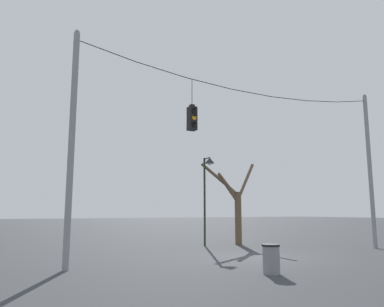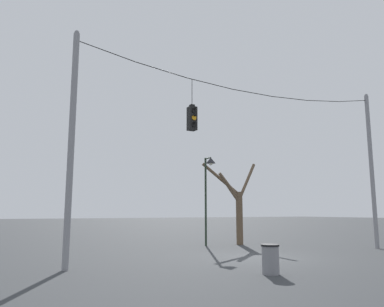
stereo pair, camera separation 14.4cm
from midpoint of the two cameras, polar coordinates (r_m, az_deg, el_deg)
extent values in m
plane|color=#383A3D|center=(17.04, 9.66, -15.30)|extent=(200.00, 200.00, 0.00)
cylinder|color=gray|center=(13.80, -18.19, 1.07)|extent=(0.22, 0.22, 8.44)
sphere|color=gray|center=(15.10, -17.38, 17.24)|extent=(0.18, 0.18, 0.18)
cylinder|color=gray|center=(22.89, 25.32, -2.31)|extent=(0.22, 0.22, 8.44)
sphere|color=gray|center=(23.70, 24.63, 7.99)|extent=(0.18, 0.18, 0.18)
cylinder|color=black|center=(15.12, -13.06, 14.96)|extent=(2.30, 0.03, 0.42)
cylinder|color=black|center=(15.69, -4.82, 12.55)|extent=(2.29, 0.03, 0.29)
cylinder|color=black|center=(16.61, 2.55, 10.57)|extent=(2.29, 0.03, 0.16)
cylinder|color=black|center=(17.82, 8.95, 9.08)|extent=(2.29, 0.03, 0.03)
cylinder|color=black|center=(19.26, 14.42, 8.08)|extent=(2.29, 0.03, 0.16)
cylinder|color=black|center=(20.90, 19.05, 7.52)|extent=(2.29, 0.03, 0.29)
cylinder|color=black|center=(22.68, 22.96, 7.32)|extent=(2.30, 0.03, 0.42)
cube|color=black|center=(15.69, -0.26, 5.33)|extent=(0.34, 0.34, 1.00)
cube|color=black|center=(15.83, -0.26, 7.26)|extent=(0.19, 0.19, 0.10)
cylinder|color=black|center=(16.01, -0.26, 9.36)|extent=(0.02, 0.02, 1.12)
cylinder|color=black|center=(15.61, 0.06, 6.54)|extent=(0.20, 0.03, 0.20)
cylinder|color=black|center=(15.60, 0.14, 6.90)|extent=(0.07, 0.12, 0.07)
cylinder|color=orange|center=(15.53, 0.06, 5.48)|extent=(0.20, 0.03, 0.20)
cylinder|color=black|center=(15.52, 0.14, 5.84)|extent=(0.07, 0.12, 0.07)
cylinder|color=black|center=(15.46, 0.06, 4.40)|extent=(0.20, 0.03, 0.20)
cylinder|color=black|center=(15.44, 0.14, 4.76)|extent=(0.07, 0.12, 0.07)
cylinder|color=#233323|center=(22.11, 1.75, -7.27)|extent=(0.12, 0.12, 5.12)
cylinder|color=#233323|center=(22.06, 2.12, -0.72)|extent=(0.07, 0.61, 0.07)
cone|color=#232328|center=(21.78, 2.53, -1.06)|extent=(0.55, 0.55, 0.33)
sphere|color=silver|center=(21.76, 2.53, -1.49)|extent=(0.25, 0.25, 0.25)
cylinder|color=brown|center=(23.04, 6.88, -9.74)|extent=(0.40, 0.40, 3.14)
cylinder|color=brown|center=(22.82, 4.07, -3.94)|extent=(2.30, 0.90, 1.98)
cylinder|color=brown|center=(23.56, 7.96, -4.30)|extent=(1.49, 0.36, 2.35)
cylinder|color=brown|center=(22.70, 5.35, -4.98)|extent=(1.53, 0.18, 1.63)
cylinder|color=brown|center=(22.75, 5.42, -5.36)|extent=(1.43, 0.25, 1.74)
cylinder|color=gray|center=(12.54, 11.65, -15.63)|extent=(0.54, 0.54, 0.86)
cylinder|color=black|center=(12.49, 11.58, -13.53)|extent=(0.58, 0.58, 0.06)
camera|label=1|loc=(0.07, -90.27, 0.04)|focal=35.00mm
camera|label=2|loc=(0.07, 89.73, -0.04)|focal=35.00mm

